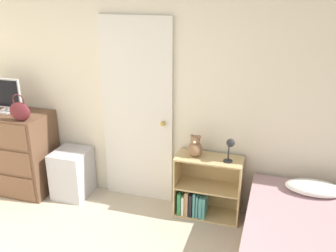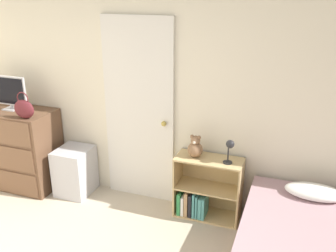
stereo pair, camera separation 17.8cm
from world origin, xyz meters
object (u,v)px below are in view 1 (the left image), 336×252
at_px(bookshelf, 202,192).
at_px(tv, 3,94).
at_px(dresser, 11,151).
at_px(teddy_bear, 195,147).
at_px(desk_lamp, 230,146).
at_px(storage_bin, 72,173).
at_px(handbag, 20,111).

bearing_deg(bookshelf, tv, -177.90).
distance_m(dresser, teddy_bear, 2.24).
height_order(dresser, bookshelf, dresser).
height_order(bookshelf, desk_lamp, desk_lamp).
bearing_deg(teddy_bear, storage_bin, -177.76).
bearing_deg(desk_lamp, tv, -179.11).
relative_size(tv, handbag, 1.53).
height_order(handbag, teddy_bear, handbag).
bearing_deg(handbag, storage_bin, 28.95).
height_order(dresser, tv, tv).
xyz_separation_m(tv, desk_lamp, (2.58, 0.04, -0.32)).
bearing_deg(storage_bin, desk_lamp, 0.50).
bearing_deg(storage_bin, teddy_bear, 2.24).
bearing_deg(teddy_bear, dresser, -177.11).
xyz_separation_m(dresser, desk_lamp, (2.58, 0.07, 0.37)).
distance_m(bookshelf, teddy_bear, 0.52).
height_order(handbag, storage_bin, handbag).
bearing_deg(handbag, bookshelf, 8.44).
distance_m(storage_bin, teddy_bear, 1.53).
distance_m(storage_bin, desk_lamp, 1.89).
xyz_separation_m(handbag, bookshelf, (1.95, 0.29, -0.81)).
bearing_deg(tv, teddy_bear, 2.08).
bearing_deg(bookshelf, storage_bin, -177.75).
xyz_separation_m(handbag, storage_bin, (0.41, 0.23, -0.80)).
bearing_deg(teddy_bear, desk_lamp, -6.44).
bearing_deg(storage_bin, dresser, -175.90).
bearing_deg(dresser, storage_bin, 4.10).
xyz_separation_m(bookshelf, teddy_bear, (-0.09, -0.00, 0.52)).
bearing_deg(teddy_bear, tv, -177.92).
height_order(dresser, handbag, handbag).
height_order(storage_bin, desk_lamp, desk_lamp).
bearing_deg(dresser, teddy_bear, 2.89).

